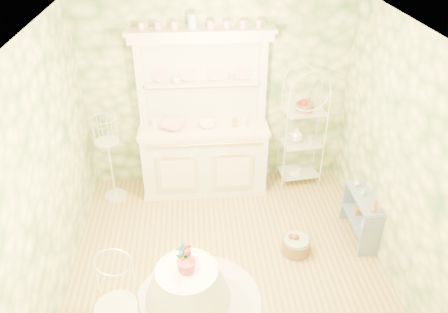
{
  "coord_description": "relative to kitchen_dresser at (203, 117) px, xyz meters",
  "views": [
    {
      "loc": [
        -0.32,
        -3.72,
        3.77
      ],
      "look_at": [
        0.0,
        0.5,
        1.15
      ],
      "focal_mm": 35.0,
      "sensor_mm": 36.0,
      "label": 1
    }
  ],
  "objects": [
    {
      "name": "floor_basket",
      "position": [
        1.04,
        -1.42,
        -1.05
      ],
      "size": [
        0.32,
        0.32,
        0.2
      ],
      "primitive_type": "cylinder",
      "rotation": [
        0.0,
        0.0,
        -0.05
      ],
      "color": "olive",
      "rests_on": "floor"
    },
    {
      "name": "wall_right",
      "position": [
        2.0,
        -1.52,
        0.21
      ],
      "size": [
        3.6,
        3.6,
        0.0
      ],
      "primitive_type": "plane",
      "color": "#F7F0AC",
      "rests_on": "floor"
    },
    {
      "name": "bottle_glass",
      "position": [
        1.86,
        -0.97,
        -0.5
      ],
      "size": [
        0.1,
        0.1,
        0.1
      ],
      "primitive_type": "imported",
      "rotation": [
        0.0,
        0.0,
        -0.36
      ],
      "color": "silver",
      "rests_on": "side_shelf"
    },
    {
      "name": "wall_front",
      "position": [
        0.2,
        -3.32,
        0.21
      ],
      "size": [
        3.6,
        3.6,
        0.0
      ],
      "primitive_type": "plane",
      "color": "#F7F0AC",
      "rests_on": "floor"
    },
    {
      "name": "wall_back",
      "position": [
        0.2,
        0.28,
        0.21
      ],
      "size": [
        3.6,
        3.6,
        0.0
      ],
      "primitive_type": "plane",
      "color": "#F7F0AC",
      "rests_on": "floor"
    },
    {
      "name": "lace_rug",
      "position": [
        -0.16,
        -2.08,
        -1.14
      ],
      "size": [
        1.77,
        1.77,
        0.01
      ],
      "primitive_type": "cylinder",
      "rotation": [
        0.0,
        0.0,
        -0.39
      ],
      "color": "white",
      "rests_on": "floor"
    },
    {
      "name": "bottle_amber",
      "position": [
        1.88,
        -1.47,
        -0.46
      ],
      "size": [
        0.09,
        0.09,
        0.18
      ],
      "primitive_type": "imported",
      "rotation": [
        0.0,
        0.0,
        -0.29
      ],
      "color": "#B47438",
      "rests_on": "side_shelf"
    },
    {
      "name": "kitchen_dresser",
      "position": [
        0.0,
        0.0,
        0.0
      ],
      "size": [
        1.87,
        0.61,
        2.29
      ],
      "primitive_type": "cube",
      "color": "white",
      "rests_on": "floor"
    },
    {
      "name": "bakers_rack",
      "position": [
        1.39,
        0.08,
        -0.25
      ],
      "size": [
        0.6,
        0.46,
        1.78
      ],
      "primitive_type": "cube",
      "rotation": [
        0.0,
        0.0,
        0.13
      ],
      "color": "white",
      "rests_on": "floor"
    },
    {
      "name": "cup_right",
      "position": [
        0.39,
        0.16,
        0.47
      ],
      "size": [
        0.12,
        0.12,
        0.09
      ],
      "primitive_type": "imported",
      "rotation": [
        0.0,
        0.0,
        0.26
      ],
      "color": "white",
      "rests_on": "kitchen_dresser"
    },
    {
      "name": "bowl_white",
      "position": [
        0.05,
        -0.01,
        -0.13
      ],
      "size": [
        0.25,
        0.25,
        0.07
      ],
      "primitive_type": "imported",
      "rotation": [
        0.0,
        0.0,
        -0.05
      ],
      "color": "white",
      "rests_on": "kitchen_dresser"
    },
    {
      "name": "potted_geranium",
      "position": [
        -0.27,
        -2.27,
        -0.3
      ],
      "size": [
        0.17,
        0.14,
        0.29
      ],
      "primitive_type": "imported",
      "rotation": [
        0.0,
        0.0,
        0.25
      ],
      "color": "#3F7238",
      "rests_on": "round_table"
    },
    {
      "name": "round_table",
      "position": [
        -0.25,
        -2.31,
        -0.76
      ],
      "size": [
        0.89,
        0.89,
        0.78
      ],
      "primitive_type": "cylinder",
      "rotation": [
        0.0,
        0.0,
        -0.3
      ],
      "color": "white",
      "rests_on": "floor"
    },
    {
      "name": "birdcage_stand",
      "position": [
        -1.28,
        -0.14,
        -0.41
      ],
      "size": [
        0.39,
        0.39,
        1.46
      ],
      "primitive_type": "cube",
      "rotation": [
        0.0,
        0.0,
        0.14
      ],
      "color": "white",
      "rests_on": "floor"
    },
    {
      "name": "cup_left",
      "position": [
        -0.33,
        0.16,
        0.47
      ],
      "size": [
        0.12,
        0.12,
        0.09
      ],
      "primitive_type": "imported",
      "rotation": [
        0.0,
        0.0,
        -0.05
      ],
      "color": "white",
      "rests_on": "kitchen_dresser"
    },
    {
      "name": "wall_left",
      "position": [
        -1.6,
        -1.52,
        0.21
      ],
      "size": [
        3.6,
        3.6,
        0.0
      ],
      "primitive_type": "plane",
      "color": "#F7F0AC",
      "rests_on": "floor"
    },
    {
      "name": "bottle_blue",
      "position": [
        1.87,
        -1.16,
        -0.49
      ],
      "size": [
        0.06,
        0.06,
        0.1
      ],
      "primitive_type": "imported",
      "rotation": [
        0.0,
        0.0,
        0.4
      ],
      "color": "#AAC6DD",
      "rests_on": "side_shelf"
    },
    {
      "name": "floor",
      "position": [
        0.2,
        -1.52,
        -1.15
      ],
      "size": [
        3.6,
        3.6,
        0.0
      ],
      "primitive_type": "plane",
      "color": "tan",
      "rests_on": "ground"
    },
    {
      "name": "ceiling",
      "position": [
        0.2,
        -1.52,
        1.56
      ],
      "size": [
        3.6,
        3.6,
        0.0
      ],
      "primitive_type": "plane",
      "color": "white",
      "rests_on": "floor"
    },
    {
      "name": "cafe_chair",
      "position": [
        -0.92,
        -2.47,
        -0.72
      ],
      "size": [
        0.39,
        0.39,
        0.84
      ],
      "primitive_type": "cube",
      "rotation": [
        0.0,
        0.0,
        0.03
      ],
      "color": "white",
      "rests_on": "floor"
    },
    {
      "name": "side_shelf",
      "position": [
        1.88,
        -1.2,
        -0.84
      ],
      "size": [
        0.36,
        0.75,
        0.62
      ],
      "primitive_type": "cube",
      "rotation": [
        0.0,
        0.0,
        -0.13
      ],
      "color": "#758BA5",
      "rests_on": "floor"
    },
    {
      "name": "bowl_floral",
      "position": [
        -0.4,
        -0.02,
        -0.13
      ],
      "size": [
        0.42,
        0.42,
        0.08
      ],
      "primitive_type": "imported",
      "rotation": [
        0.0,
        0.0,
        -0.34
      ],
      "color": "white",
      "rests_on": "kitchen_dresser"
    }
  ]
}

